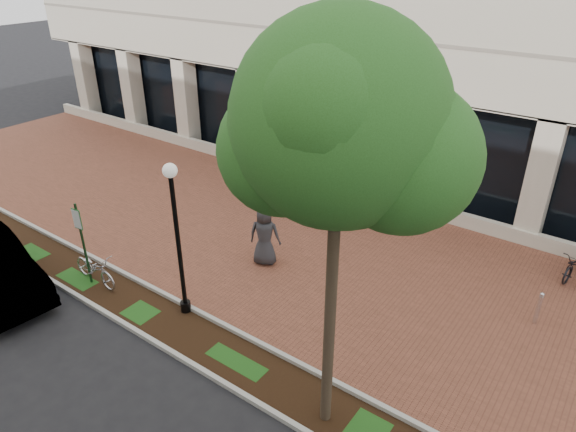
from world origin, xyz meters
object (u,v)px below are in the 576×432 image
Objects in this scene: lamppost at (177,233)px; pedestrian_right at (265,235)px; bollard at (538,308)px; pedestrian_mid at (291,188)px; street_tree at (343,134)px; pedestrian_left at (266,185)px; locked_bicycle at (95,268)px; parking_sign at (81,234)px.

lamppost is 3.49m from pedestrian_right.
pedestrian_right is 7.80m from bollard.
street_tree is at bearing 111.21° from pedestrian_mid.
pedestrian_left is 1.67× the size of bollard.
bollard reaches higher than locked_bicycle.
bollard is (2.79, 5.78, -5.75)m from street_tree.
locked_bicycle is (-8.12, 0.18, -5.77)m from street_tree.
pedestrian_left is at bearing 2.71° from pedestrian_mid.
pedestrian_mid is (1.92, 7.44, -0.84)m from parking_sign.
lamppost is at bearing 61.35° from pedestrian_right.
lamppost is 2.69× the size of pedestrian_mid.
street_tree is at bearing 116.55° from pedestrian_right.
parking_sign is 1.62× the size of pedestrian_mid.
parking_sign is 1.32× the size of pedestrian_right.
parking_sign is 7.21m from pedestrian_left.
parking_sign is 9.46m from street_tree.
pedestrian_right is at bearing 43.12° from parking_sign.
pedestrian_left is 1.02× the size of pedestrian_mid.
bollard is (7.56, 1.85, -0.49)m from pedestrian_right.
parking_sign is at bearing 179.63° from street_tree.
locked_bicycle is 1.15× the size of pedestrian_mid.
street_tree is (8.26, -0.05, 4.61)m from parking_sign.
pedestrian_mid is (-6.34, 7.49, -5.45)m from street_tree.
bollard is (10.01, -1.35, -0.32)m from pedestrian_left.
parking_sign is 1.17m from locked_bicycle.
locked_bicycle is 1.12× the size of pedestrian_left.
parking_sign is 3.40m from lamppost.
pedestrian_right is (3.35, 3.76, 0.50)m from locked_bicycle.
bollard is (11.05, 5.73, -1.14)m from parking_sign.
pedestrian_right is (-4.77, 3.93, -5.26)m from street_tree.
pedestrian_right is (0.26, 3.17, -1.45)m from lamppost.
bollard is at bearing 150.41° from pedestrian_mid.
parking_sign reaches higher than locked_bicycle.
pedestrian_right is (3.49, 3.88, -0.65)m from parking_sign.
parking_sign is 0.60× the size of lamppost.
parking_sign is 1.41× the size of locked_bicycle.
locked_bicycle is at bearing -152.80° from bollard.
pedestrian_right reaches higher than pedestrian_left.
pedestrian_left is 0.83× the size of pedestrian_right.
pedestrian_left is 4.04m from pedestrian_right.
lamppost is (3.23, 0.71, 0.80)m from parking_sign.
bollard is at bearing 32.69° from lamppost.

